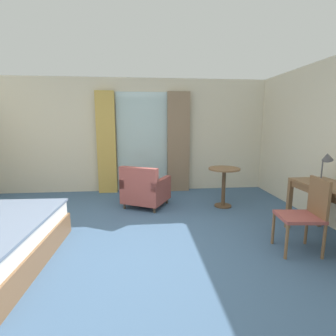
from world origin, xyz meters
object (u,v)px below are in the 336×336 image
object	(u,v)px
desk_chair	(306,212)
armchair_by_window	(145,190)
desk_lamp	(326,160)
round_cafe_table	(224,179)

from	to	relation	value
desk_chair	armchair_by_window	size ratio (longest dim) A/B	0.94
desk_lamp	round_cafe_table	bearing A→B (deg)	128.37
armchair_by_window	round_cafe_table	xyz separation A→B (m)	(1.46, -0.13, 0.21)
desk_lamp	round_cafe_table	distance (m)	1.70
round_cafe_table	armchair_by_window	bearing A→B (deg)	174.90
armchair_by_window	desk_chair	bearing A→B (deg)	-44.45
desk_lamp	armchair_by_window	world-z (taller)	desk_lamp
desk_lamp	desk_chair	bearing A→B (deg)	-139.52
desk_chair	armchair_by_window	bearing A→B (deg)	135.55
desk_chair	desk_lamp	xyz separation A→B (m)	(0.55, 0.47, 0.55)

